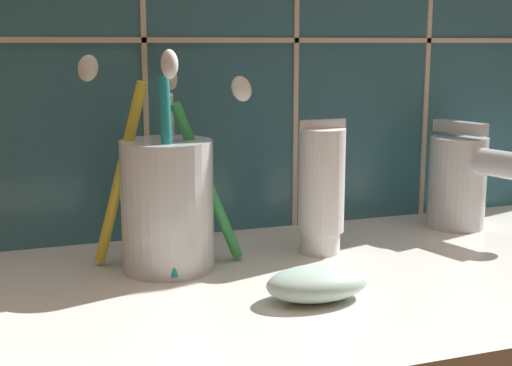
{
  "coord_description": "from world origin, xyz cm",
  "views": [
    {
      "loc": [
        -26.57,
        -50.73,
        20.8
      ],
      "look_at": [
        -7.6,
        2.53,
        9.66
      ],
      "focal_mm": 50.0,
      "sensor_mm": 36.0,
      "label": 1
    }
  ],
  "objects": [
    {
      "name": "sink_counter",
      "position": [
        0.0,
        0.0,
        1.0
      ],
      "size": [
        61.3,
        33.51,
        2.0
      ],
      "primitive_type": "cube",
      "color": "silver",
      "rests_on": "ground"
    },
    {
      "name": "toothpaste_tube",
      "position": [
        -0.38,
        6.33,
        7.97
      ],
      "size": [
        4.39,
        4.18,
        12.17
      ],
      "color": "white",
      "rests_on": "sink_counter"
    },
    {
      "name": "toothbrush_cup",
      "position": [
        -14.07,
        6.43,
        7.92
      ],
      "size": [
        14.83,
        13.46,
        18.45
      ],
      "color": "silver",
      "rests_on": "sink_counter"
    },
    {
      "name": "soap_bar",
      "position": [
        -5.36,
        -4.8,
        3.29
      ],
      "size": [
        7.95,
        4.86,
        2.58
      ],
      "primitive_type": "ellipsoid",
      "color": "silver",
      "rests_on": "sink_counter"
    },
    {
      "name": "sink_faucet",
      "position": [
        17.34,
        9.22,
        7.27
      ],
      "size": [
        6.3,
        12.37,
        10.98
      ],
      "rotation": [
        0.0,
        0.0,
        -1.32
      ],
      "color": "silver",
      "rests_on": "sink_counter"
    }
  ]
}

